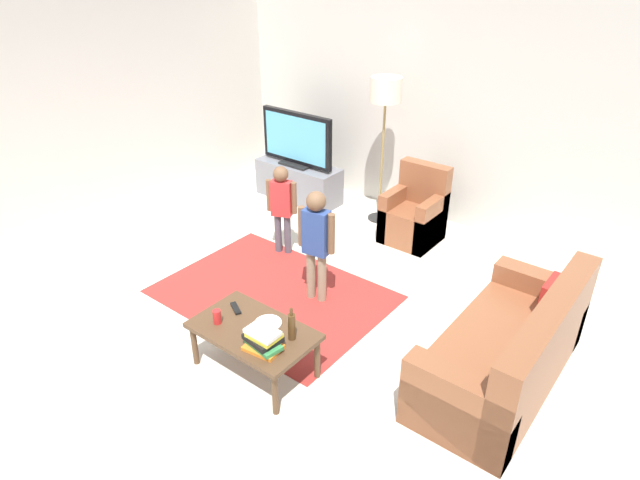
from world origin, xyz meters
name	(u,v)px	position (x,y,z in m)	size (l,w,h in m)	color
ground	(280,326)	(0.00, 0.00, 0.00)	(7.80, 7.80, 0.00)	beige
wall_back	(445,112)	(0.00, 3.00, 1.35)	(6.00, 0.12, 2.70)	silver
wall_left	(73,124)	(-3.00, 0.00, 1.35)	(0.12, 6.00, 2.70)	silver
area_rug	(273,294)	(-0.40, 0.35, 0.00)	(2.20, 1.60, 0.01)	#9E2D28
tv_stand	(299,182)	(-1.70, 2.30, 0.24)	(1.20, 0.44, 0.50)	slate
tv	(297,140)	(-1.70, 2.28, 0.85)	(1.10, 0.28, 0.71)	black
couch	(512,354)	(1.92, 0.58, 0.29)	(0.80, 1.80, 0.86)	brown
armchair	(415,216)	(0.12, 2.26, 0.30)	(0.60, 0.60, 0.90)	brown
floor_lamp	(386,98)	(-0.50, 2.45, 1.54)	(0.36, 0.36, 1.78)	#262626
child_near_tv	(282,202)	(-0.89, 1.06, 0.62)	(0.33, 0.20, 1.03)	#4C4C59
child_center	(316,237)	(-0.02, 0.57, 0.69)	(0.38, 0.19, 1.15)	gray
coffee_table	(254,334)	(0.23, -0.55, 0.37)	(1.00, 0.60, 0.42)	#513823
book_stack	(263,340)	(0.46, -0.67, 0.50)	(0.31, 0.26, 0.17)	orange
bottle	(292,326)	(0.55, -0.45, 0.54)	(0.06, 0.06, 0.28)	#4C3319
tv_remote	(236,308)	(-0.07, -0.45, 0.43)	(0.17, 0.05, 0.02)	black
soda_can	(217,317)	(-0.05, -0.67, 0.48)	(0.07, 0.07, 0.12)	red
plate	(268,323)	(0.28, -0.43, 0.43)	(0.22, 0.22, 0.02)	white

